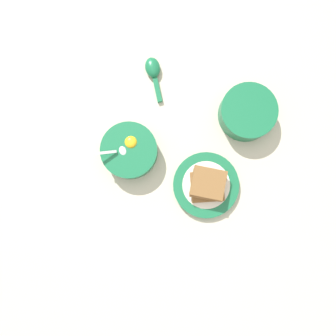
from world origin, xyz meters
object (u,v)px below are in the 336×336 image
at_px(toast_plate, 206,185).
at_px(soup_spoon, 153,71).
at_px(congee_bowl, 247,112).
at_px(egg_bowl, 130,151).
at_px(toast_sandwich, 208,185).

height_order(toast_plate, soup_spoon, soup_spoon).
distance_m(soup_spoon, congee_bowl, 0.28).
distance_m(egg_bowl, toast_sandwich, 0.23).
relative_size(toast_plate, soup_spoon, 1.38).
xyz_separation_m(egg_bowl, toast_plate, (-0.16, -0.16, -0.02)).
bearing_deg(egg_bowl, soup_spoon, -36.25).
relative_size(toast_sandwich, congee_bowl, 0.77).
bearing_deg(egg_bowl, toast_sandwich, -134.60).
bearing_deg(toast_plate, congee_bowl, -50.45).
xyz_separation_m(egg_bowl, soup_spoon, (0.19, -0.14, -0.02)).
bearing_deg(toast_plate, soup_spoon, 3.58).
distance_m(egg_bowl, soup_spoon, 0.24).
bearing_deg(congee_bowl, soup_spoon, 43.58).
distance_m(egg_bowl, toast_plate, 0.23).
relative_size(egg_bowl, soup_spoon, 1.20).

